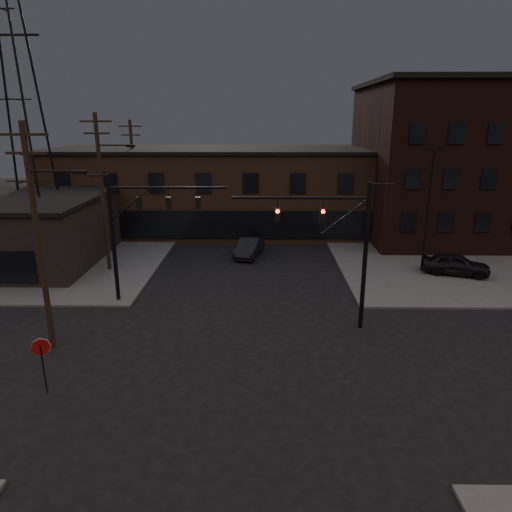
{
  "coord_description": "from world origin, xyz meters",
  "views": [
    {
      "loc": [
        1.06,
        -18.62,
        11.05
      ],
      "look_at": [
        0.7,
        6.47,
        3.5
      ],
      "focal_mm": 32.0,
      "sensor_mm": 36.0,
      "label": 1
    }
  ],
  "objects": [
    {
      "name": "sidewalk_nw",
      "position": [
        -22.0,
        22.0,
        0.07
      ],
      "size": [
        30.0,
        30.0,
        0.15
      ],
      "primitive_type": "cube",
      "color": "#474744",
      "rests_on": "ground"
    },
    {
      "name": "car_crossing",
      "position": [
        -0.04,
        18.12,
        0.76
      ],
      "size": [
        2.56,
        4.86,
        1.52
      ],
      "primitive_type": "imported",
      "rotation": [
        0.0,
        0.0,
        -0.21
      ],
      "color": "black",
      "rests_on": "ground"
    },
    {
      "name": "utility_pole_far",
      "position": [
        -11.5,
        26.0,
        5.78
      ],
      "size": [
        2.2,
        0.28,
        11.0
      ],
      "color": "black",
      "rests_on": "ground"
    },
    {
      "name": "building_row",
      "position": [
        0.0,
        28.0,
        4.0
      ],
      "size": [
        40.0,
        12.0,
        8.0
      ],
      "primitive_type": "cube",
      "color": "#4E3929",
      "rests_on": "ground"
    },
    {
      "name": "utility_pole_near",
      "position": [
        -9.43,
        2.0,
        5.87
      ],
      "size": [
        3.7,
        0.28,
        11.0
      ],
      "color": "black",
      "rests_on": "ground"
    },
    {
      "name": "sidewalk_ne",
      "position": [
        22.0,
        22.0,
        0.07
      ],
      "size": [
        30.0,
        30.0,
        0.15
      ],
      "primitive_type": "cube",
      "color": "#474744",
      "rests_on": "ground"
    },
    {
      "name": "transmission_tower",
      "position": [
        -18.0,
        18.0,
        12.5
      ],
      "size": [
        7.0,
        7.0,
        25.0
      ],
      "primitive_type": null,
      "color": "black",
      "rests_on": "ground"
    },
    {
      "name": "stop_sign",
      "position": [
        -8.0,
        -1.99,
        1.84
      ],
      "size": [
        0.72,
        0.33,
        2.48
      ],
      "color": "black",
      "rests_on": "ground"
    },
    {
      "name": "building_right",
      "position": [
        22.0,
        26.0,
        7.0
      ],
      "size": [
        22.0,
        16.0,
        14.0
      ],
      "primitive_type": "cube",
      "color": "black",
      "rests_on": "ground"
    },
    {
      "name": "utility_pole_mid",
      "position": [
        -10.44,
        14.0,
        6.13
      ],
      "size": [
        3.7,
        0.28,
        11.5
      ],
      "color": "black",
      "rests_on": "ground"
    },
    {
      "name": "lot_light_a",
      "position": [
        13.0,
        14.0,
        5.51
      ],
      "size": [
        1.5,
        0.28,
        9.14
      ],
      "color": "black",
      "rests_on": "ground"
    },
    {
      "name": "traffic_signal_near",
      "position": [
        5.36,
        4.5,
        4.93
      ],
      "size": [
        7.12,
        0.24,
        8.0
      ],
      "color": "black",
      "rests_on": "ground"
    },
    {
      "name": "parked_car_lot_a",
      "position": [
        15.15,
        13.18,
        0.94
      ],
      "size": [
        5.01,
        3.27,
        1.59
      ],
      "primitive_type": "imported",
      "rotation": [
        0.0,
        0.0,
        1.24
      ],
      "color": "black",
      "rests_on": "sidewalk_ne"
    },
    {
      "name": "lot_light_b",
      "position": [
        19.0,
        19.0,
        5.51
      ],
      "size": [
        1.5,
        0.28,
        9.14
      ],
      "color": "black",
      "rests_on": "ground"
    },
    {
      "name": "traffic_signal_far",
      "position": [
        -6.72,
        8.0,
        5.01
      ],
      "size": [
        7.12,
        0.24,
        8.0
      ],
      "color": "black",
      "rests_on": "ground"
    },
    {
      "name": "ground",
      "position": [
        0.0,
        0.0,
        0.0
      ],
      "size": [
        140.0,
        140.0,
        0.0
      ],
      "primitive_type": "plane",
      "color": "black",
      "rests_on": "ground"
    },
    {
      "name": "parked_car_lot_b",
      "position": [
        20.26,
        24.36,
        0.9
      ],
      "size": [
        5.53,
        3.28,
        1.5
      ],
      "primitive_type": "imported",
      "rotation": [
        0.0,
        0.0,
        1.81
      ],
      "color": "silver",
      "rests_on": "sidewalk_ne"
    }
  ]
}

